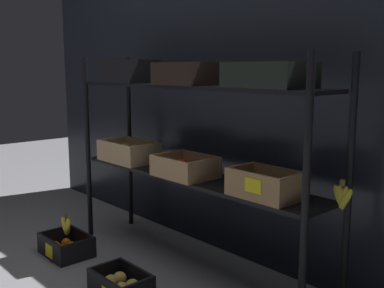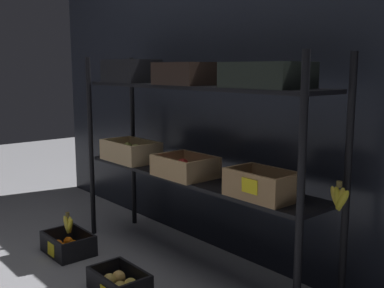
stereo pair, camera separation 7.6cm
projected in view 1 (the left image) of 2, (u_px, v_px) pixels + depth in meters
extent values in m
plane|color=gray|center=(192.00, 266.00, 2.61)|extent=(10.00, 10.00, 0.00)
cube|color=black|center=(238.00, 101.00, 2.70)|extent=(4.08, 0.12, 1.85)
cylinder|color=black|center=(88.00, 148.00, 3.02)|extent=(0.03, 0.03, 1.18)
cylinder|color=black|center=(305.00, 204.00, 1.79)|extent=(0.03, 0.03, 1.18)
cylinder|color=black|center=(129.00, 143.00, 3.23)|extent=(0.03, 0.03, 1.18)
cylinder|color=black|center=(349.00, 189.00, 2.00)|extent=(0.03, 0.03, 1.18)
cube|color=black|center=(192.00, 177.00, 2.52)|extent=(1.65, 0.30, 0.02)
cube|color=black|center=(192.00, 87.00, 2.44)|extent=(1.65, 0.30, 0.02)
cube|color=tan|center=(129.00, 160.00, 2.89)|extent=(0.38, 0.23, 0.01)
cube|color=tan|center=(114.00, 152.00, 2.81)|extent=(0.38, 0.02, 0.12)
cube|color=tan|center=(143.00, 148.00, 2.95)|extent=(0.38, 0.02, 0.12)
cube|color=tan|center=(113.00, 147.00, 3.01)|extent=(0.02, 0.20, 0.12)
cube|color=tan|center=(146.00, 154.00, 2.75)|extent=(0.02, 0.20, 0.12)
ellipsoid|color=#AABE5C|center=(115.00, 151.00, 2.93)|extent=(0.07, 0.07, 0.09)
ellipsoid|color=#B3C252|center=(125.00, 153.00, 2.87)|extent=(0.07, 0.07, 0.09)
ellipsoid|color=#B9B84D|center=(133.00, 155.00, 2.80)|extent=(0.07, 0.07, 0.09)
ellipsoid|color=#B0B84D|center=(125.00, 150.00, 2.97)|extent=(0.07, 0.07, 0.09)
ellipsoid|color=#B2B558|center=(133.00, 152.00, 2.90)|extent=(0.07, 0.07, 0.09)
ellipsoid|color=#AAB356|center=(141.00, 154.00, 2.84)|extent=(0.07, 0.07, 0.09)
cube|color=tan|center=(185.00, 175.00, 2.49)|extent=(0.32, 0.25, 0.01)
cube|color=tan|center=(168.00, 168.00, 2.40)|extent=(0.32, 0.02, 0.10)
cube|color=tan|center=(200.00, 162.00, 2.56)|extent=(0.32, 0.02, 0.10)
cube|color=tan|center=(167.00, 161.00, 2.59)|extent=(0.02, 0.21, 0.10)
cube|color=tan|center=(204.00, 169.00, 2.37)|extent=(0.02, 0.21, 0.10)
sphere|color=red|center=(174.00, 167.00, 2.49)|extent=(0.07, 0.07, 0.07)
sphere|color=red|center=(187.00, 170.00, 2.42)|extent=(0.07, 0.07, 0.07)
sphere|color=red|center=(183.00, 165.00, 2.55)|extent=(0.07, 0.07, 0.07)
sphere|color=red|center=(196.00, 168.00, 2.46)|extent=(0.07, 0.07, 0.07)
cube|color=#A87F51|center=(265.00, 196.00, 2.09)|extent=(0.32, 0.20, 0.01)
cube|color=#A87F51|center=(252.00, 186.00, 2.02)|extent=(0.32, 0.02, 0.12)
cube|color=#A87F51|center=(277.00, 179.00, 2.14)|extent=(0.32, 0.02, 0.12)
cube|color=#A87F51|center=(240.00, 176.00, 2.19)|extent=(0.02, 0.17, 0.12)
cube|color=#A87F51|center=(292.00, 189.00, 1.97)|extent=(0.02, 0.17, 0.12)
ellipsoid|color=brown|center=(246.00, 185.00, 2.13)|extent=(0.05, 0.05, 0.07)
ellipsoid|color=brown|center=(256.00, 187.00, 2.09)|extent=(0.05, 0.05, 0.07)
ellipsoid|color=brown|center=(266.00, 190.00, 2.04)|extent=(0.05, 0.05, 0.07)
ellipsoid|color=brown|center=(276.00, 192.00, 2.00)|extent=(0.05, 0.05, 0.07)
ellipsoid|color=brown|center=(254.00, 183.00, 2.16)|extent=(0.05, 0.05, 0.07)
ellipsoid|color=brown|center=(263.00, 185.00, 2.12)|extent=(0.05, 0.05, 0.07)
ellipsoid|color=brown|center=(274.00, 188.00, 2.08)|extent=(0.05, 0.05, 0.07)
ellipsoid|color=brown|center=(284.00, 190.00, 2.03)|extent=(0.05, 0.05, 0.07)
cube|color=yellow|center=(253.00, 186.00, 2.00)|extent=(0.09, 0.01, 0.06)
cube|color=black|center=(129.00, 81.00, 2.81)|extent=(0.34, 0.23, 0.01)
cube|color=black|center=(114.00, 70.00, 2.72)|extent=(0.34, 0.02, 0.13)
cube|color=black|center=(143.00, 70.00, 2.87)|extent=(0.34, 0.02, 0.13)
cube|color=black|center=(114.00, 70.00, 2.91)|extent=(0.02, 0.20, 0.13)
cube|color=black|center=(144.00, 70.00, 2.68)|extent=(0.02, 0.20, 0.13)
sphere|color=#87C841|center=(117.00, 74.00, 2.83)|extent=(0.07, 0.07, 0.07)
sphere|color=#81C13E|center=(124.00, 75.00, 2.77)|extent=(0.07, 0.07, 0.07)
sphere|color=#82B542|center=(131.00, 75.00, 2.72)|extent=(0.07, 0.07, 0.07)
sphere|color=#86C73A|center=(125.00, 74.00, 2.88)|extent=(0.07, 0.07, 0.07)
sphere|color=#98B23A|center=(134.00, 74.00, 2.82)|extent=(0.07, 0.07, 0.07)
sphere|color=#83BD3F|center=(141.00, 75.00, 2.76)|extent=(0.07, 0.07, 0.07)
cube|color=black|center=(187.00, 84.00, 2.41)|extent=(0.32, 0.24, 0.01)
cube|color=black|center=(171.00, 73.00, 2.33)|extent=(0.32, 0.02, 0.10)
cube|color=black|center=(203.00, 72.00, 2.47)|extent=(0.32, 0.02, 0.10)
cube|color=black|center=(169.00, 72.00, 2.51)|extent=(0.02, 0.21, 0.10)
cube|color=black|center=(208.00, 73.00, 2.29)|extent=(0.02, 0.21, 0.10)
sphere|color=orange|center=(175.00, 75.00, 2.42)|extent=(0.07, 0.07, 0.07)
sphere|color=orange|center=(190.00, 76.00, 2.34)|extent=(0.07, 0.07, 0.07)
sphere|color=orange|center=(185.00, 75.00, 2.46)|extent=(0.07, 0.07, 0.07)
sphere|color=orange|center=(200.00, 75.00, 2.39)|extent=(0.07, 0.07, 0.07)
cube|color=black|center=(269.00, 87.00, 2.03)|extent=(0.37, 0.25, 0.01)
cube|color=black|center=(252.00, 74.00, 1.95)|extent=(0.37, 0.02, 0.10)
cube|color=black|center=(285.00, 73.00, 2.10)|extent=(0.37, 0.02, 0.10)
cube|color=black|center=(239.00, 73.00, 2.15)|extent=(0.02, 0.21, 0.10)
cube|color=black|center=(303.00, 74.00, 1.89)|extent=(0.02, 0.21, 0.10)
ellipsoid|color=yellow|center=(245.00, 76.00, 2.08)|extent=(0.06, 0.06, 0.08)
ellipsoid|color=yellow|center=(256.00, 76.00, 2.02)|extent=(0.06, 0.06, 0.08)
ellipsoid|color=yellow|center=(270.00, 77.00, 1.97)|extent=(0.06, 0.06, 0.08)
ellipsoid|color=yellow|center=(284.00, 77.00, 1.92)|extent=(0.06, 0.06, 0.08)
ellipsoid|color=yellow|center=(257.00, 76.00, 2.12)|extent=(0.06, 0.06, 0.08)
ellipsoid|color=yellow|center=(269.00, 76.00, 2.08)|extent=(0.06, 0.06, 0.08)
ellipsoid|color=yellow|center=(281.00, 76.00, 2.03)|extent=(0.06, 0.06, 0.08)
ellipsoid|color=yellow|center=(294.00, 77.00, 1.97)|extent=(0.06, 0.06, 0.08)
cylinder|color=brown|center=(343.00, 183.00, 1.88)|extent=(0.02, 0.02, 0.02)
ellipsoid|color=yellow|center=(339.00, 197.00, 1.91)|extent=(0.08, 0.03, 0.11)
ellipsoid|color=yellow|center=(341.00, 197.00, 1.90)|extent=(0.05, 0.03, 0.11)
ellipsoid|color=yellow|center=(344.00, 198.00, 1.89)|extent=(0.05, 0.03, 0.11)
ellipsoid|color=yellow|center=(346.00, 199.00, 1.88)|extent=(0.08, 0.03, 0.11)
cube|color=black|center=(67.00, 254.00, 2.77)|extent=(0.31, 0.23, 0.01)
cube|color=black|center=(50.00, 248.00, 2.69)|extent=(0.31, 0.02, 0.11)
cube|color=black|center=(82.00, 239.00, 2.83)|extent=(0.31, 0.02, 0.11)
cube|color=black|center=(55.00, 237.00, 2.87)|extent=(0.02, 0.20, 0.11)
cube|color=black|center=(78.00, 251.00, 2.66)|extent=(0.02, 0.20, 0.11)
sphere|color=orange|center=(55.00, 246.00, 2.80)|extent=(0.06, 0.06, 0.06)
sphere|color=orange|center=(61.00, 249.00, 2.74)|extent=(0.06, 0.06, 0.06)
sphere|color=orange|center=(67.00, 253.00, 2.69)|extent=(0.06, 0.06, 0.06)
sphere|color=orange|center=(66.00, 243.00, 2.84)|extent=(0.06, 0.06, 0.06)
sphere|color=orange|center=(71.00, 246.00, 2.79)|extent=(0.06, 0.06, 0.06)
sphere|color=orange|center=(78.00, 250.00, 2.74)|extent=(0.06, 0.06, 0.06)
cube|color=yellow|center=(49.00, 251.00, 2.68)|extent=(0.09, 0.01, 0.08)
cube|color=black|center=(104.00, 287.00, 2.23)|extent=(0.31, 0.02, 0.10)
cube|color=black|center=(136.00, 276.00, 2.35)|extent=(0.31, 0.02, 0.10)
cube|color=black|center=(105.00, 272.00, 2.40)|extent=(0.02, 0.17, 0.10)
sphere|color=#D6B052|center=(111.00, 282.00, 2.32)|extent=(0.07, 0.07, 0.07)
sphere|color=#E6B159|center=(120.00, 279.00, 2.35)|extent=(0.07, 0.07, 0.07)
sphere|color=gold|center=(132.00, 286.00, 2.27)|extent=(0.07, 0.07, 0.07)
cylinder|color=brown|center=(66.00, 216.00, 2.72)|extent=(0.02, 0.02, 0.02)
ellipsoid|color=yellow|center=(64.00, 226.00, 2.74)|extent=(0.08, 0.03, 0.11)
ellipsoid|color=yellow|center=(65.00, 226.00, 2.74)|extent=(0.05, 0.03, 0.11)
ellipsoid|color=yellow|center=(68.00, 226.00, 2.74)|extent=(0.05, 0.03, 0.11)
ellipsoid|color=yellow|center=(68.00, 227.00, 2.72)|extent=(0.08, 0.03, 0.11)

